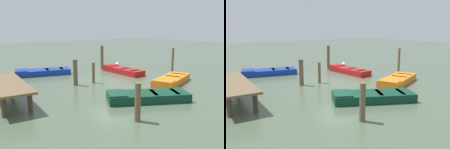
{
  "view_description": "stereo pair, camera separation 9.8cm",
  "coord_description": "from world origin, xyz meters",
  "views": [
    {
      "loc": [
        -12.25,
        9.03,
        3.49
      ],
      "look_at": [
        0.0,
        0.0,
        0.35
      ],
      "focal_mm": 37.73,
      "sensor_mm": 36.0,
      "label": 1
    },
    {
      "loc": [
        -12.31,
        8.95,
        3.49
      ],
      "look_at": [
        0.0,
        0.0,
        0.35
      ],
      "focal_mm": 37.73,
      "sensor_mm": 36.0,
      "label": 2
    }
  ],
  "objects": [
    {
      "name": "rowboat_red",
      "position": [
        1.33,
        -1.96,
        0.22
      ],
      "size": [
        3.71,
        1.24,
        0.46
      ],
      "rotation": [
        0.0,
        0.0,
        0.05
      ],
      "color": "maroon",
      "rests_on": "ground_plane"
    },
    {
      "name": "rowboat_dark_green",
      "position": [
        -4.59,
        1.31,
        0.22
      ],
      "size": [
        2.96,
        4.02,
        0.46
      ],
      "rotation": [
        0.0,
        0.0,
        1.09
      ],
      "color": "#0C3823",
      "rests_on": "ground_plane"
    },
    {
      "name": "mooring_piling_far_left",
      "position": [
        -0.84,
        -5.05,
        0.94
      ],
      "size": [
        0.17,
        0.17,
        1.88
      ],
      "primitive_type": "cylinder",
      "color": "brown",
      "rests_on": "ground_plane"
    },
    {
      "name": "mooring_piling_center",
      "position": [
        -0.08,
        1.49,
        0.65
      ],
      "size": [
        0.17,
        0.17,
        1.31
      ],
      "primitive_type": "cylinder",
      "color": "brown",
      "rests_on": "ground_plane"
    },
    {
      "name": "mooring_piling_mid_right",
      "position": [
        0.09,
        2.65,
        0.78
      ],
      "size": [
        0.27,
        0.27,
        1.57
      ],
      "primitive_type": "cylinder",
      "color": "brown",
      "rests_on": "ground_plane"
    },
    {
      "name": "dock_segment",
      "position": [
        -0.86,
        6.66,
        0.82
      ],
      "size": [
        4.99,
        1.71,
        0.95
      ],
      "rotation": [
        0.0,
        0.0,
        -0.06
      ],
      "color": "brown",
      "rests_on": "ground_plane"
    },
    {
      "name": "rowboat_blue",
      "position": [
        4.28,
        3.13,
        0.22
      ],
      "size": [
        2.29,
        4.02,
        0.46
      ],
      "rotation": [
        0.0,
        0.0,
        1.31
      ],
      "color": "navy",
      "rests_on": "ground_plane"
    },
    {
      "name": "mooring_piling_near_right",
      "position": [
        3.83,
        -1.79,
        0.96
      ],
      "size": [
        0.24,
        0.24,
        1.92
      ],
      "primitive_type": "cylinder",
      "color": "brown",
      "rests_on": "ground_plane"
    },
    {
      "name": "marker_buoy",
      "position": [
        3.38,
        -3.06,
        0.29
      ],
      "size": [
        0.36,
        0.36,
        0.48
      ],
      "color": "#262626",
      "rests_on": "ground_plane"
    },
    {
      "name": "ground_plane",
      "position": [
        0.0,
        0.0,
        0.0
      ],
      "size": [
        80.0,
        80.0,
        0.0
      ],
      "primitive_type": "plane",
      "color": "#475642"
    },
    {
      "name": "rowboat_orange",
      "position": [
        -3.01,
        -2.37,
        0.22
      ],
      "size": [
        2.43,
        3.79,
        0.46
      ],
      "rotation": [
        0.0,
        0.0,
        1.93
      ],
      "color": "orange",
      "rests_on": "ground_plane"
    },
    {
      "name": "mooring_piling_far_right",
      "position": [
        -6.16,
        3.36,
        0.74
      ],
      "size": [
        0.23,
        0.23,
        1.47
      ],
      "primitive_type": "cylinder",
      "color": "brown",
      "rests_on": "ground_plane"
    }
  ]
}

